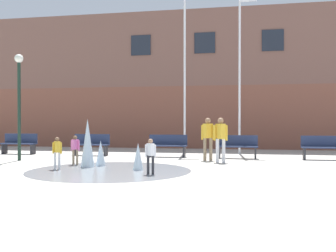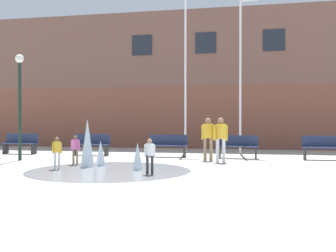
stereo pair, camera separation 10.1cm
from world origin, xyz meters
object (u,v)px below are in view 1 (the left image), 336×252
(park_bench_under_right_flagpole, at_px, (237,146))
(lamp_post_left_lane, at_px, (19,91))
(flagpole_right, at_px, (240,63))
(park_bench_far_left, at_px, (19,143))
(adult_in_red, at_px, (208,136))
(child_with_pink_shirt, at_px, (75,148))
(park_bench_center, at_px, (168,145))
(child_running, at_px, (150,154))
(child_in_fountain, at_px, (57,150))
(park_bench_near_trashcan, at_px, (323,147))
(park_bench_under_left_flagpole, at_px, (91,144))
(flagpole_left, at_px, (185,59))
(teen_by_trashcan, at_px, (221,136))

(park_bench_under_right_flagpole, distance_m, lamp_post_left_lane, 8.61)
(flagpole_right, bearing_deg, park_bench_under_right_flagpole, -92.36)
(park_bench_far_left, bearing_deg, flagpole_right, 11.61)
(adult_in_red, bearing_deg, child_with_pink_shirt, -18.91)
(park_bench_center, bearing_deg, child_with_pink_shirt, -124.68)
(child_running, distance_m, child_in_fountain, 3.10)
(flagpole_right, bearing_deg, child_running, -107.39)
(park_bench_near_trashcan, xyz_separation_m, adult_in_red, (-4.29, -1.15, 0.45))
(adult_in_red, bearing_deg, park_bench_under_left_flagpole, -61.88)
(park_bench_near_trashcan, bearing_deg, park_bench_center, 179.26)
(park_bench_near_trashcan, bearing_deg, park_bench_far_left, 178.93)
(park_bench_near_trashcan, bearing_deg, child_with_pink_shirt, -157.79)
(flagpole_left, bearing_deg, park_bench_center, -100.95)
(park_bench_under_right_flagpole, distance_m, flagpole_right, 4.25)
(park_bench_under_left_flagpole, distance_m, teen_by_trashcan, 5.96)
(child_running, distance_m, adult_in_red, 4.33)
(park_bench_center, bearing_deg, teen_by_trashcan, -38.36)
(child_in_fountain, relative_size, child_with_pink_shirt, 1.00)
(park_bench_far_left, height_order, park_bench_near_trashcan, same)
(park_bench_near_trashcan, height_order, flagpole_left, flagpole_left)
(park_bench_under_left_flagpole, xyz_separation_m, flagpole_left, (3.79, 2.10, 3.88))
(teen_by_trashcan, distance_m, adult_in_red, 0.76)
(park_bench_center, height_order, park_bench_under_right_flagpole, same)
(child_running, bearing_deg, flagpole_right, 115.95)
(park_bench_center, distance_m, lamp_post_left_lane, 6.11)
(park_bench_far_left, xyz_separation_m, park_bench_center, (6.81, -0.16, 0.00))
(teen_by_trashcan, bearing_deg, child_in_fountain, 82.91)
(park_bench_under_left_flagpole, height_order, child_running, child_running)
(flagpole_right, relative_size, lamp_post_left_lane, 1.94)
(park_bench_far_left, bearing_deg, lamp_post_left_lane, -58.39)
(park_bench_under_left_flagpole, xyz_separation_m, park_bench_center, (3.37, -0.06, 0.00))
(park_bench_under_left_flagpole, xyz_separation_m, park_bench_near_trashcan, (9.43, -0.14, 0.00))
(child_running, bearing_deg, adult_in_red, 117.13)
(child_running, distance_m, lamp_post_left_lane, 6.69)
(flagpole_right, bearing_deg, park_bench_near_trashcan, -35.56)
(park_bench_center, relative_size, park_bench_under_right_flagpole, 1.00)
(flagpole_left, bearing_deg, park_bench_under_left_flagpole, -151.04)
(park_bench_under_right_flagpole, distance_m, flagpole_left, 5.09)
(adult_in_red, height_order, child_with_pink_shirt, adult_in_red)
(park_bench_under_right_flagpole, relative_size, lamp_post_left_lane, 0.40)
(adult_in_red, bearing_deg, flagpole_right, -156.53)
(park_bench_center, distance_m, child_running, 5.40)
(flagpole_left, height_order, lamp_post_left_lane, flagpole_left)
(park_bench_center, xyz_separation_m, flagpole_left, (0.42, 2.16, 3.88))
(child_running, distance_m, child_with_pink_shirt, 3.53)
(park_bench_under_right_flagpole, height_order, teen_by_trashcan, teen_by_trashcan)
(teen_by_trashcan, xyz_separation_m, child_running, (-1.71, -3.58, -0.35))
(park_bench_under_left_flagpole, height_order, adult_in_red, adult_in_red)
(park_bench_center, distance_m, adult_in_red, 2.20)
(child_running, bearing_deg, child_in_fountain, -147.13)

